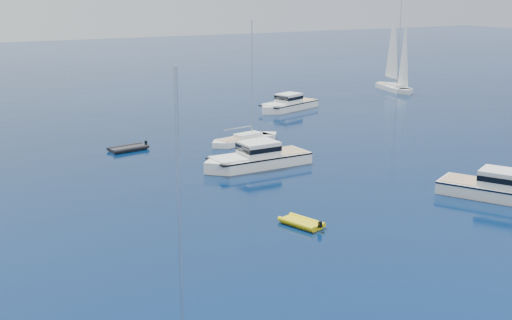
% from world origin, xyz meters
% --- Properties ---
extents(ground, '(400.00, 400.00, 0.00)m').
position_xyz_m(ground, '(0.00, 0.00, 0.00)').
color(ground, '#082150').
rests_on(ground, ground).
extents(motor_cruiser_right, '(8.72, 12.04, 3.08)m').
position_xyz_m(motor_cruiser_right, '(14.00, 11.77, 0.00)').
color(motor_cruiser_right, silver).
rests_on(motor_cruiser_right, ground).
extents(motor_cruiser_centre, '(12.10, 4.09, 3.14)m').
position_xyz_m(motor_cruiser_centre, '(0.92, 30.78, 0.00)').
color(motor_cruiser_centre, white).
rests_on(motor_cruiser_centre, ground).
extents(motor_cruiser_distant, '(11.68, 6.96, 2.94)m').
position_xyz_m(motor_cruiser_distant, '(19.89, 56.23, 0.00)').
color(motor_cruiser_distant, white).
rests_on(motor_cruiser_distant, ground).
extents(sailboat_centre, '(9.91, 4.21, 14.13)m').
position_xyz_m(sailboat_centre, '(4.81, 40.53, 0.00)').
color(sailboat_centre, white).
rests_on(sailboat_centre, ground).
extents(sailboat_sails_far, '(5.30, 11.75, 16.73)m').
position_xyz_m(sailboat_sails_far, '(45.34, 63.59, 0.00)').
color(sailboat_sails_far, silver).
rests_on(sailboat_sails_far, ground).
extents(tender_yellow, '(2.88, 3.93, 0.95)m').
position_xyz_m(tender_yellow, '(-4.27, 14.33, 0.00)').
color(tender_yellow, yellow).
rests_on(tender_yellow, ground).
extents(tender_grey_far, '(4.69, 3.02, 0.95)m').
position_xyz_m(tender_grey_far, '(-7.98, 43.32, 0.00)').
color(tender_grey_far, black).
rests_on(tender_grey_far, ground).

